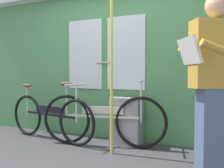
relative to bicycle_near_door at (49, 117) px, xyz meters
The scene contains 6 objects.
train_door_wall 1.35m from the bicycle_near_door, 27.88° to the left, with size 5.45×0.28×2.33m.
bicycle_near_door is the anchor object (origin of this frame).
bicycle_leaning_behind 0.87m from the bicycle_near_door, ahead, with size 1.76×0.51×0.92m.
passenger_reading_newspaper 2.43m from the bicycle_near_door, 10.01° to the right, with size 0.64×0.60×1.78m.
trash_bin_by_wall 1.18m from the bicycle_near_door, 13.43° to the left, with size 0.43×0.28×0.67m, color gray.
handrail_pole 1.38m from the bicycle_near_door, ahead, with size 0.04×0.04×2.29m, color #C6C14C.
Camera 1 is at (1.40, -2.05, 1.00)m, focal length 38.23 mm.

